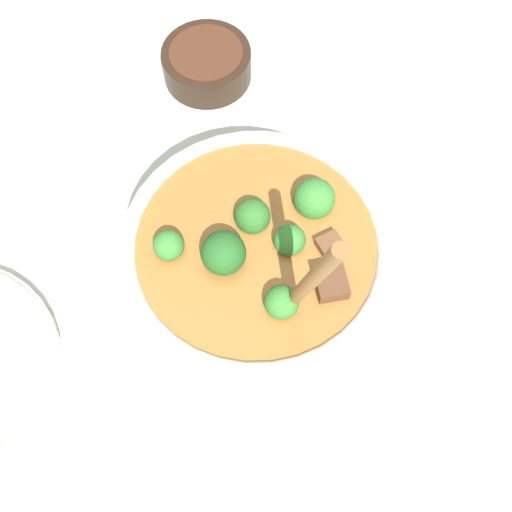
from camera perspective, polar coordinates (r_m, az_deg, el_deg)
The scene contains 3 objects.
ground_plane at distance 0.67m, azimuth -0.00°, elevation -2.09°, with size 4.00×4.00×0.00m, color #ADBCAD.
stew_bowl at distance 0.63m, azimuth 0.04°, elevation -0.23°, with size 0.26×0.26×0.27m.
condiment_bowl at distance 0.81m, azimuth -4.40°, elevation 16.77°, with size 0.11×0.11×0.04m.
Camera 1 is at (0.23, -0.13, 0.62)m, focal length 45.00 mm.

